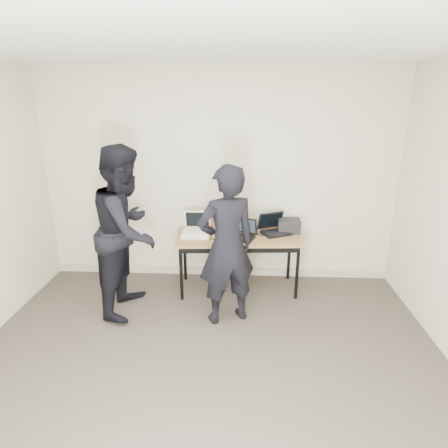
# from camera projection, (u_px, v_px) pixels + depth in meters

# --- Properties ---
(room) EXTENTS (4.60, 4.60, 2.80)m
(room) POSITION_uv_depth(u_px,v_px,m) (198.00, 243.00, 2.63)
(room) COLOR #403831
(room) RESTS_ON ground
(desk) EXTENTS (1.54, 0.75, 0.72)m
(desk) POSITION_uv_depth(u_px,v_px,m) (238.00, 241.00, 4.58)
(desk) COLOR olive
(desk) RESTS_ON ground
(laptop_beige) EXTENTS (0.34, 0.33, 0.27)m
(laptop_beige) POSITION_uv_depth(u_px,v_px,m) (197.00, 230.00, 4.60)
(laptop_beige) COLOR beige
(laptop_beige) RESTS_ON desk
(laptop_center) EXTENTS (0.37, 0.36, 0.23)m
(laptop_center) POSITION_uv_depth(u_px,v_px,m) (243.00, 234.00, 4.49)
(laptop_center) COLOR black
(laptop_center) RESTS_ON desk
(laptop_right) EXTENTS (0.44, 0.43, 0.25)m
(laptop_right) POSITION_uv_depth(u_px,v_px,m) (274.00, 228.00, 4.65)
(laptop_right) COLOR black
(laptop_right) RESTS_ON desk
(leather_satchel) EXTENTS (0.37, 0.19, 0.25)m
(leather_satchel) POSITION_uv_depth(u_px,v_px,m) (225.00, 220.00, 4.74)
(leather_satchel) COLOR brown
(leather_satchel) RESTS_ON desk
(tissue) EXTENTS (0.14, 0.11, 0.08)m
(tissue) POSITION_uv_depth(u_px,v_px,m) (227.00, 208.00, 4.69)
(tissue) COLOR white
(tissue) RESTS_ON leather_satchel
(equipment_box) EXTENTS (0.28, 0.24, 0.16)m
(equipment_box) POSITION_uv_depth(u_px,v_px,m) (289.00, 226.00, 4.69)
(equipment_box) COLOR black
(equipment_box) RESTS_ON desk
(power_brick) EXTENTS (0.09, 0.06, 0.03)m
(power_brick) POSITION_uv_depth(u_px,v_px,m) (220.00, 239.00, 4.41)
(power_brick) COLOR black
(power_brick) RESTS_ON desk
(cables) EXTENTS (1.14, 0.49, 0.01)m
(cables) POSITION_uv_depth(u_px,v_px,m) (242.00, 236.00, 4.56)
(cables) COLOR silver
(cables) RESTS_ON desk
(person_typist) EXTENTS (0.74, 0.63, 1.72)m
(person_typist) POSITION_uv_depth(u_px,v_px,m) (227.00, 246.00, 3.87)
(person_typist) COLOR black
(person_typist) RESTS_ON ground
(person_observer) EXTENTS (0.78, 0.96, 1.88)m
(person_observer) POSITION_uv_depth(u_px,v_px,m) (127.00, 231.00, 4.10)
(person_observer) COLOR black
(person_observer) RESTS_ON ground
(baseboard) EXTENTS (4.50, 0.03, 0.10)m
(baseboard) POSITION_uv_depth(u_px,v_px,m) (219.00, 271.00, 5.17)
(baseboard) COLOR #ACA48E
(baseboard) RESTS_ON ground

